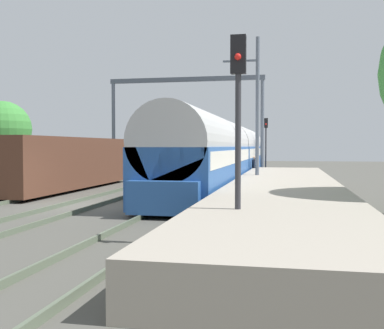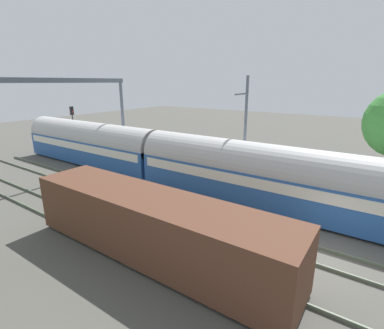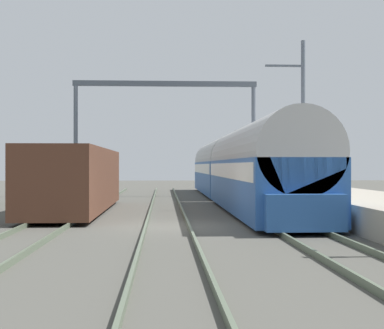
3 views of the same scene
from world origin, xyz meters
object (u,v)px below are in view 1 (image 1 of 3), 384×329
at_px(freight_car, 65,163).
at_px(person_crossing, 255,166).
at_px(railway_signal_far, 266,137).
at_px(railway_signal_near, 238,112).
at_px(passenger_train, 227,153).
at_px(catenary_gantry, 186,105).

xyz_separation_m(freight_car, person_crossing, (9.84, 8.26, -0.44)).
distance_m(person_crossing, railway_signal_far, 12.62).
xyz_separation_m(person_crossing, railway_signal_near, (1.07, -21.28, 2.16)).
height_order(passenger_train, railway_signal_far, railway_signal_far).
bearing_deg(catenary_gantry, railway_signal_near, -75.12).
bearing_deg(passenger_train, catenary_gantry, 125.12).
bearing_deg(freight_car, railway_signal_far, 64.15).
bearing_deg(catenary_gantry, person_crossing, -37.99).
xyz_separation_m(railway_signal_near, railway_signal_far, (-0.89, 33.71, 0.01)).
bearing_deg(person_crossing, catenary_gantry, 21.71).
distance_m(person_crossing, railway_signal_near, 21.42).
bearing_deg(freight_car, passenger_train, 40.92).
relative_size(person_crossing, railway_signal_near, 0.35).
distance_m(railway_signal_near, catenary_gantry, 26.81).
distance_m(freight_car, railway_signal_far, 23.05).
relative_size(passenger_train, freight_car, 2.53).
distance_m(railway_signal_far, catenary_gantry, 10.19).
relative_size(passenger_train, railway_signal_far, 6.56).
relative_size(freight_car, catenary_gantry, 1.04).
height_order(freight_car, person_crossing, freight_car).
xyz_separation_m(freight_car, railway_signal_far, (10.02, 20.68, 1.74)).
bearing_deg(catenary_gantry, passenger_train, -54.88).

